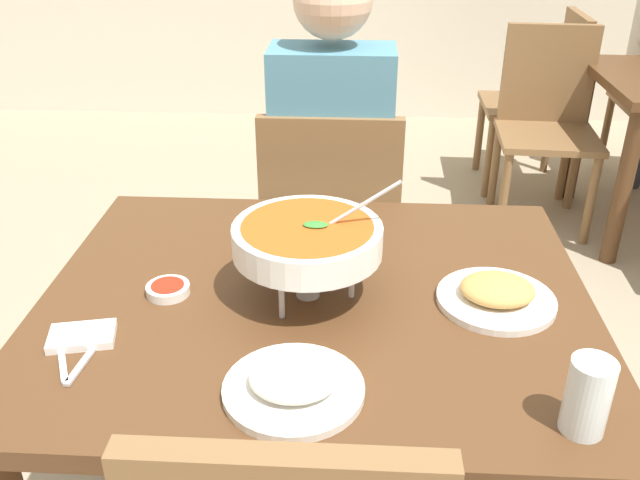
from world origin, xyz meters
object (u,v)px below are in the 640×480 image
(dining_table_main, at_px, (316,337))
(chair_bg_corner, at_px, (547,92))
(diner_main, at_px, (332,152))
(curry_bowl, at_px, (307,241))
(sauce_dish, at_px, (168,289))
(appetizer_plate, at_px, (497,294))
(drink_glass, at_px, (587,400))
(chair_diner_main, at_px, (331,225))
(chair_bg_right, at_px, (547,115))
(rice_plate, at_px, (293,383))

(dining_table_main, xyz_separation_m, chair_bg_corner, (1.04, 2.33, -0.11))
(diner_main, xyz_separation_m, curry_bowl, (-0.02, -0.79, 0.11))
(dining_table_main, bearing_deg, sauce_dish, -177.78)
(appetizer_plate, distance_m, drink_glass, 0.37)
(chair_diner_main, bearing_deg, appetizer_plate, -64.22)
(diner_main, bearing_deg, dining_table_main, -90.00)
(chair_bg_right, xyz_separation_m, chair_bg_corner, (0.09, 0.38, 0.00))
(dining_table_main, relative_size, chair_bg_corner, 1.26)
(rice_plate, distance_m, chair_bg_corner, 2.85)
(dining_table_main, bearing_deg, diner_main, 90.00)
(curry_bowl, relative_size, drink_glass, 2.56)
(dining_table_main, height_order, chair_bg_right, chair_bg_right)
(diner_main, distance_m, chair_bg_corner, 1.88)
(curry_bowl, xyz_separation_m, drink_glass, (0.46, -0.36, -0.07))
(rice_plate, bearing_deg, drink_glass, -7.25)
(rice_plate, height_order, chair_bg_corner, chair_bg_corner)
(diner_main, relative_size, curry_bowl, 3.94)
(rice_plate, bearing_deg, curry_bowl, 89.63)
(dining_table_main, height_order, rice_plate, rice_plate)
(curry_bowl, xyz_separation_m, sauce_dish, (-0.29, -0.01, -0.12))
(chair_diner_main, bearing_deg, chair_bg_right, 51.53)
(drink_glass, bearing_deg, curry_bowl, 141.72)
(dining_table_main, relative_size, curry_bowl, 3.41)
(diner_main, xyz_separation_m, chair_bg_corner, (1.04, 1.55, -0.24))
(drink_glass, bearing_deg, chair_diner_main, 111.52)
(chair_diner_main, relative_size, sauce_dish, 10.00)
(chair_diner_main, distance_m, chair_bg_right, 1.53)
(curry_bowl, distance_m, drink_glass, 0.59)
(appetizer_plate, height_order, sauce_dish, appetizer_plate)
(dining_table_main, distance_m, chair_bg_corner, 2.56)
(dining_table_main, height_order, curry_bowl, curry_bowl)
(chair_diner_main, height_order, rice_plate, chair_diner_main)
(diner_main, height_order, sauce_dish, diner_main)
(drink_glass, distance_m, chair_bg_right, 2.39)
(dining_table_main, relative_size, rice_plate, 4.73)
(appetizer_plate, height_order, chair_bg_corner, chair_bg_corner)
(chair_bg_right, bearing_deg, curry_bowl, -116.34)
(curry_bowl, height_order, chair_bg_right, curry_bowl)
(appetizer_plate, relative_size, chair_bg_right, 0.27)
(dining_table_main, height_order, chair_bg_corner, chair_bg_corner)
(chair_bg_right, bearing_deg, diner_main, -129.25)
(curry_bowl, height_order, appetizer_plate, curry_bowl)
(diner_main, bearing_deg, chair_bg_corner, 56.14)
(rice_plate, relative_size, chair_bg_right, 0.27)
(appetizer_plate, height_order, chair_bg_right, chair_bg_right)
(rice_plate, height_order, sauce_dish, rice_plate)
(sauce_dish, height_order, drink_glass, drink_glass)
(dining_table_main, bearing_deg, chair_diner_main, 90.00)
(curry_bowl, bearing_deg, chair_diner_main, 88.77)
(appetizer_plate, bearing_deg, drink_glass, -78.39)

